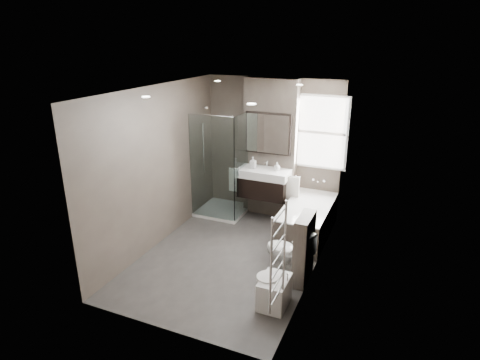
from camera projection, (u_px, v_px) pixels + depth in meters
The scene contains 15 objects.
room at pixel (232, 178), 5.97m from camera, with size 2.70×3.90×2.70m.
vanity_pier at pixel (270, 149), 7.51m from camera, with size 1.00×0.25×2.60m, color #554B43.
vanity at pixel (264, 183), 7.40m from camera, with size 0.95×0.47×0.66m.
mirror_cabinet at pixel (268, 133), 7.25m from camera, with size 0.86×0.08×0.76m.
towel_left at pixel (235, 180), 7.59m from camera, with size 0.24×0.06×0.44m, color white.
towel_right at pixel (293, 188), 7.18m from camera, with size 0.24×0.06×0.44m, color white.
shower_enclosure at pixel (225, 191), 7.69m from camera, with size 0.90×0.90×2.00m.
bathtub at pixel (307, 219), 6.92m from camera, with size 0.75×1.60×0.57m.
window at pixel (321, 132), 7.14m from camera, with size 0.98×0.06×1.33m.
toilet at pixel (288, 253), 5.75m from camera, with size 0.41×0.71×0.73m, color white.
cistern_box at pixel (304, 249), 5.58m from camera, with size 0.19×0.55×1.00m.
bidet at pixel (274, 291), 5.15m from camera, with size 0.41×0.48×0.50m.
towel_radiator at pixel (278, 257), 4.19m from camera, with size 0.03×0.49×1.10m.
soap_bottle_a at pixel (253, 163), 7.32m from camera, with size 0.10×0.10×0.22m, color white.
soap_bottle_b at pixel (277, 166), 7.22m from camera, with size 0.12×0.12×0.15m, color white.
Camera 1 is at (2.32, -5.13, 3.29)m, focal length 30.00 mm.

